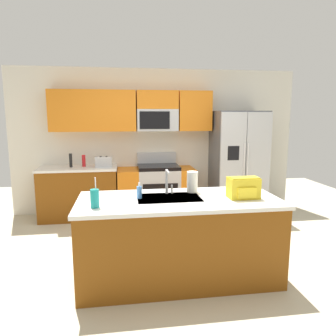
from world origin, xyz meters
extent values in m
plane|color=beige|center=(0.00, 0.00, 0.00)|extent=(9.00, 9.00, 0.00)
cube|color=silver|center=(0.00, 2.15, 1.30)|extent=(5.20, 0.10, 2.60)
cube|color=orange|center=(-1.50, 1.94, 1.85)|extent=(0.70, 0.32, 0.70)
cube|color=orange|center=(-0.77, 1.94, 1.85)|extent=(0.75, 0.32, 0.70)
cube|color=orange|center=(0.66, 1.94, 1.85)|extent=(0.59, 0.32, 0.70)
cube|color=#B7BABF|center=(-0.02, 1.94, 1.69)|extent=(0.72, 0.32, 0.38)
cube|color=black|center=(-0.08, 1.78, 1.69)|extent=(0.52, 0.01, 0.30)
cube|color=orange|center=(-0.02, 1.94, 2.04)|extent=(0.72, 0.32, 0.32)
cube|color=brown|center=(-1.40, 1.80, 0.43)|extent=(1.29, 0.60, 0.86)
cube|color=silver|center=(-1.40, 1.80, 0.88)|extent=(1.32, 0.63, 0.04)
cube|color=#B7BABF|center=(-0.02, 1.80, 0.42)|extent=(0.72, 0.60, 0.84)
cube|color=black|center=(-0.02, 1.50, 0.45)|extent=(0.60, 0.01, 0.36)
cube|color=black|center=(-0.02, 1.80, 0.87)|extent=(0.72, 0.60, 0.06)
cube|color=#B7BABF|center=(-0.02, 2.07, 1.00)|extent=(0.72, 0.06, 0.20)
cube|color=orange|center=(-0.56, 1.80, 0.42)|extent=(0.36, 0.60, 0.84)
cube|color=orange|center=(0.48, 1.80, 0.42)|extent=(0.28, 0.60, 0.84)
cube|color=#4C4F54|center=(1.43, 1.75, 0.93)|extent=(0.90, 0.70, 1.85)
cube|color=#B7BABF|center=(1.21, 1.38, 0.93)|extent=(0.44, 0.04, 1.81)
cube|color=#B7BABF|center=(1.66, 1.38, 0.93)|extent=(0.44, 0.04, 1.81)
cylinder|color=silver|center=(1.40, 1.35, 1.02)|extent=(0.02, 0.02, 0.60)
cylinder|color=silver|center=(1.46, 1.35, 1.02)|extent=(0.02, 0.02, 0.60)
cube|color=black|center=(1.21, 1.36, 1.15)|extent=(0.20, 0.00, 0.24)
cube|color=brown|center=(-0.06, -0.47, 0.43)|extent=(2.10, 0.90, 0.86)
cube|color=silver|center=(-0.06, -0.47, 0.88)|extent=(2.14, 0.94, 0.04)
cube|color=#B7BABF|center=(-0.16, -0.42, 0.89)|extent=(0.68, 0.44, 0.03)
cube|color=#B7BABF|center=(-0.96, 1.75, 0.99)|extent=(0.28, 0.16, 0.18)
cube|color=black|center=(-1.01, 1.75, 1.08)|extent=(0.03, 0.11, 0.01)
cube|color=black|center=(-0.91, 1.75, 1.08)|extent=(0.03, 0.11, 0.01)
cylinder|color=black|center=(-1.51, 1.80, 1.02)|extent=(0.05, 0.05, 0.23)
cylinder|color=red|center=(-1.30, 1.85, 1.00)|extent=(0.06, 0.06, 0.20)
cylinder|color=#B7BABF|center=(-0.16, -0.25, 1.04)|extent=(0.03, 0.03, 0.28)
cylinder|color=#B7BABF|center=(-0.16, -0.35, 1.17)|extent=(0.02, 0.20, 0.02)
cylinder|color=#B7BABF|center=(-0.10, -0.25, 0.95)|extent=(0.02, 0.02, 0.10)
cylinder|color=teal|center=(-0.91, -0.69, 0.99)|extent=(0.08, 0.08, 0.18)
cylinder|color=white|center=(-0.90, -0.69, 1.13)|extent=(0.01, 0.03, 0.14)
cylinder|color=#4C8CD8|center=(-0.47, -0.40, 0.97)|extent=(0.06, 0.06, 0.13)
cylinder|color=white|center=(-0.47, -0.40, 1.05)|extent=(0.02, 0.02, 0.04)
cylinder|color=white|center=(0.15, -0.21, 1.02)|extent=(0.12, 0.12, 0.24)
cube|color=yellow|center=(0.63, -0.54, 1.01)|extent=(0.32, 0.20, 0.22)
cube|color=gold|center=(0.63, -0.56, 1.11)|extent=(0.30, 0.14, 0.03)
cube|color=yellow|center=(0.63, -0.65, 0.98)|extent=(0.20, 0.03, 0.11)
camera|label=1|loc=(-0.64, -3.67, 1.78)|focal=33.64mm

